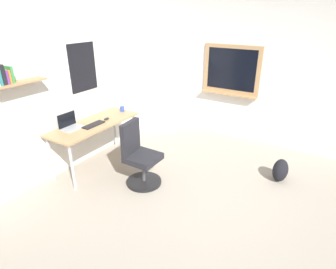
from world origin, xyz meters
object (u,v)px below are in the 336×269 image
(office_chair, at_px, (139,158))
(coffee_mug, at_px, (122,109))
(keyboard, at_px, (94,125))
(computer_mouse, at_px, (106,119))
(laptop, at_px, (70,125))
(desk, at_px, (95,127))
(backpack, at_px, (280,170))

(office_chair, bearing_deg, coffee_mug, 51.71)
(keyboard, bearing_deg, coffee_mug, 3.91)
(office_chair, bearing_deg, computer_mouse, 73.27)
(keyboard, bearing_deg, laptop, 140.96)
(laptop, bearing_deg, office_chair, -74.61)
(desk, bearing_deg, computer_mouse, -19.63)
(office_chair, distance_m, computer_mouse, 0.95)
(desk, distance_m, keyboard, 0.14)
(desk, relative_size, computer_mouse, 14.54)
(laptop, distance_m, backpack, 3.23)
(coffee_mug, height_order, backpack, coffee_mug)
(laptop, height_order, keyboard, laptop)
(laptop, relative_size, coffee_mug, 3.37)
(computer_mouse, relative_size, coffee_mug, 1.13)
(desk, bearing_deg, laptop, 157.39)
(computer_mouse, height_order, backpack, computer_mouse)
(laptop, bearing_deg, keyboard, -39.04)
(office_chair, bearing_deg, backpack, -56.62)
(coffee_mug, bearing_deg, office_chair, -128.29)
(desk, relative_size, office_chair, 1.59)
(computer_mouse, height_order, coffee_mug, coffee_mug)
(desk, relative_size, backpack, 4.38)
(keyboard, distance_m, backpack, 2.92)
(laptop, distance_m, computer_mouse, 0.59)
(desk, bearing_deg, backpack, -67.47)
(desk, height_order, keyboard, keyboard)
(desk, height_order, computer_mouse, computer_mouse)
(computer_mouse, xyz_separation_m, backpack, (0.90, -2.60, -0.59))
(coffee_mug, bearing_deg, computer_mouse, -173.68)
(laptop, height_order, computer_mouse, laptop)
(computer_mouse, distance_m, coffee_mug, 0.46)
(computer_mouse, bearing_deg, desk, 160.37)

